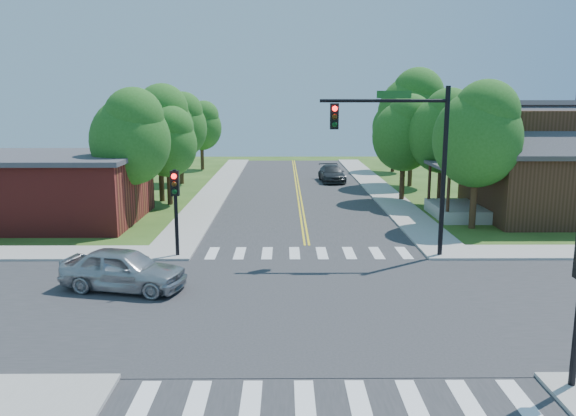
{
  "coord_description": "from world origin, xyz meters",
  "views": [
    {
      "loc": [
        -1.06,
        -17.54,
        6.6
      ],
      "look_at": [
        -0.89,
        5.44,
        2.2
      ],
      "focal_mm": 35.0,
      "sensor_mm": 36.0,
      "label": 1
    }
  ],
  "objects_px": {
    "house_ne": "(567,159)",
    "car_silver": "(124,270)",
    "signal_mast_ne": "(405,144)",
    "signal_pole_nw": "(175,197)",
    "car_dgrey": "(332,174)"
  },
  "relations": [
    {
      "from": "house_ne",
      "to": "car_silver",
      "type": "distance_m",
      "value": 25.42
    },
    {
      "from": "signal_mast_ne",
      "to": "car_silver",
      "type": "bearing_deg",
      "value": -158.56
    },
    {
      "from": "signal_pole_nw",
      "to": "car_dgrey",
      "type": "distance_m",
      "value": 24.34
    },
    {
      "from": "signal_mast_ne",
      "to": "house_ne",
      "type": "distance_m",
      "value": 14.23
    },
    {
      "from": "car_dgrey",
      "to": "signal_pole_nw",
      "type": "bearing_deg",
      "value": -114.19
    },
    {
      "from": "signal_pole_nw",
      "to": "house_ne",
      "type": "distance_m",
      "value": 22.45
    },
    {
      "from": "house_ne",
      "to": "signal_mast_ne",
      "type": "bearing_deg",
      "value": -142.32
    },
    {
      "from": "signal_mast_ne",
      "to": "car_silver",
      "type": "distance_m",
      "value": 12.12
    },
    {
      "from": "signal_pole_nw",
      "to": "house_ne",
      "type": "bearing_deg",
      "value": 22.69
    },
    {
      "from": "signal_pole_nw",
      "to": "car_dgrey",
      "type": "bearing_deg",
      "value": 69.53
    },
    {
      "from": "signal_pole_nw",
      "to": "car_dgrey",
      "type": "height_order",
      "value": "signal_pole_nw"
    },
    {
      "from": "signal_mast_ne",
      "to": "signal_pole_nw",
      "type": "xyz_separation_m",
      "value": [
        -9.51,
        -0.01,
        -2.19
      ]
    },
    {
      "from": "house_ne",
      "to": "car_dgrey",
      "type": "xyz_separation_m",
      "value": [
        -12.22,
        14.07,
        -2.66
      ]
    },
    {
      "from": "signal_mast_ne",
      "to": "signal_pole_nw",
      "type": "distance_m",
      "value": 9.76
    },
    {
      "from": "house_ne",
      "to": "car_dgrey",
      "type": "bearing_deg",
      "value": 130.99
    }
  ]
}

